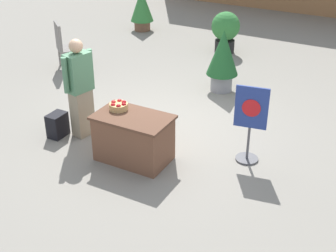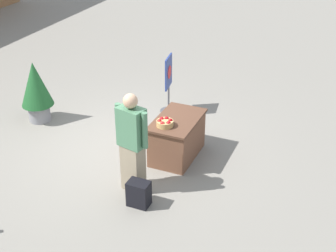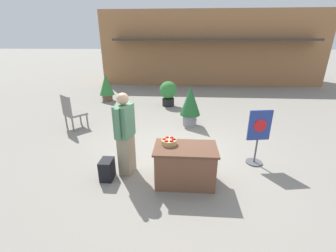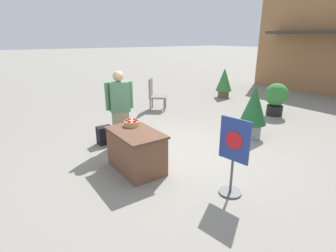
# 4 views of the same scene
# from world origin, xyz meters

# --- Properties ---
(ground_plane) EXTENTS (120.00, 120.00, 0.00)m
(ground_plane) POSITION_xyz_m (0.00, 0.00, 0.00)
(ground_plane) COLOR gray
(storefront_building) EXTENTS (13.08, 4.57, 4.19)m
(storefront_building) POSITION_xyz_m (1.66, 10.72, 2.10)
(storefront_building) COLOR #9E6B42
(storefront_building) RESTS_ON ground_plane
(display_table) EXTENTS (1.18, 0.72, 0.76)m
(display_table) POSITION_xyz_m (0.13, -1.10, 0.38)
(display_table) COLOR brown
(display_table) RESTS_ON ground_plane
(apple_basket) EXTENTS (0.29, 0.29, 0.13)m
(apple_basket) POSITION_xyz_m (-0.18, -1.00, 0.82)
(apple_basket) COLOR tan
(apple_basket) RESTS_ON display_table
(person_visitor) EXTENTS (0.35, 0.60, 1.71)m
(person_visitor) POSITION_xyz_m (-1.07, -0.83, 0.87)
(person_visitor) COLOR gray
(person_visitor) RESTS_ON ground_plane
(backpack) EXTENTS (0.24, 0.34, 0.42)m
(backpack) POSITION_xyz_m (-1.41, -1.10, 0.21)
(backpack) COLOR black
(backpack) RESTS_ON ground_plane
(poster_board) EXTENTS (0.50, 0.36, 1.25)m
(poster_board) POSITION_xyz_m (1.71, -0.27, 0.65)
(poster_board) COLOR #4C4C51
(poster_board) RESTS_ON ground_plane
(patio_chair) EXTENTS (0.77, 0.77, 1.08)m
(patio_chair) POSITION_xyz_m (-3.35, 1.50, 0.58)
(patio_chair) COLOR gray
(patio_chair) RESTS_ON ground_plane
(potted_plant_near_left) EXTENTS (0.65, 0.65, 1.20)m
(potted_plant_near_left) POSITION_xyz_m (-3.37, 4.90, 0.66)
(potted_plant_near_left) COLOR brown
(potted_plant_near_left) RESTS_ON ground_plane
(potted_plant_far_left) EXTENTS (0.71, 0.71, 1.03)m
(potted_plant_far_left) POSITION_xyz_m (-0.56, 4.28, 0.58)
(potted_plant_far_left) COLOR black
(potted_plant_far_left) RESTS_ON ground_plane
(potted_plant_near_right) EXTENTS (0.65, 0.65, 1.28)m
(potted_plant_near_right) POSITION_xyz_m (0.29, 2.04, 0.72)
(potted_plant_near_right) COLOR gray
(potted_plant_near_right) RESTS_ON ground_plane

